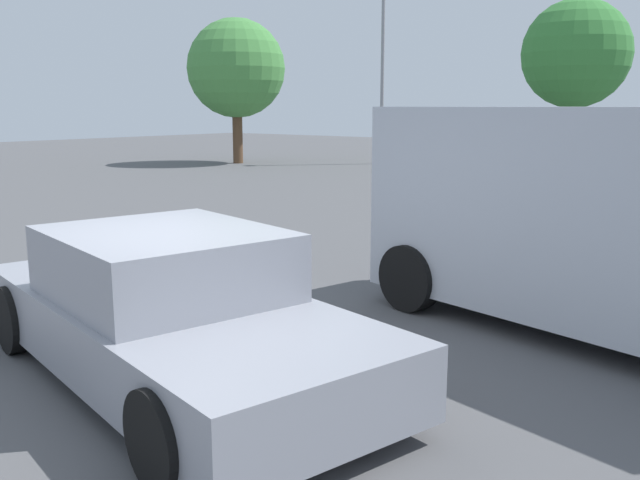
% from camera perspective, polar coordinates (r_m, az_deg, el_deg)
% --- Properties ---
extents(ground_plane, '(80.00, 80.00, 0.00)m').
position_cam_1_polar(ground_plane, '(6.26, -10.87, -10.70)').
color(ground_plane, '#515154').
extents(sedan_foreground, '(4.76, 2.77, 1.27)m').
position_cam_1_polar(sedan_foreground, '(6.04, -12.10, -5.73)').
color(sedan_foreground, gray).
rests_on(sedan_foreground, ground_plane).
extents(van_white, '(5.13, 3.02, 2.28)m').
position_cam_1_polar(van_white, '(7.50, 22.59, 1.93)').
color(van_white, '#B2B7C1').
rests_on(van_white, ground_plane).
extents(light_post_near, '(0.44, 0.44, 7.31)m').
position_cam_1_polar(light_post_near, '(28.48, 5.16, 16.03)').
color(light_post_near, gray).
rests_on(light_post_near, ground_plane).
extents(tree_back_left, '(3.91, 3.91, 6.12)m').
position_cam_1_polar(tree_back_left, '(27.82, 20.16, 14.07)').
color(tree_back_left, brown).
rests_on(tree_back_left, ground_plane).
extents(tree_back_center, '(3.90, 3.90, 5.72)m').
position_cam_1_polar(tree_back_center, '(28.81, -6.86, 13.72)').
color(tree_back_center, brown).
rests_on(tree_back_center, ground_plane).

